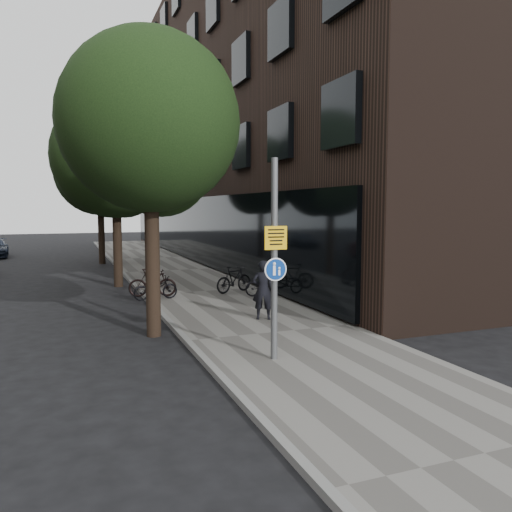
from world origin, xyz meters
name	(u,v)px	position (x,y,z in m)	size (l,w,h in m)	color
ground	(334,380)	(0.00, 0.00, 0.00)	(120.00, 120.00, 0.00)	black
sidewalk	(205,292)	(0.25, 10.00, 0.06)	(4.50, 60.00, 0.12)	slate
curb_edge	(145,296)	(-2.00, 10.00, 0.07)	(0.15, 60.00, 0.13)	slate
building_right_dark_brick	(279,117)	(8.50, 22.00, 9.00)	(12.00, 40.00, 18.00)	black
street_tree_near	(152,131)	(-2.53, 4.64, 5.11)	(4.40, 4.40, 7.50)	black
street_tree_mid	(117,161)	(-2.53, 13.14, 5.11)	(5.00, 5.00, 7.80)	black
street_tree_far	(101,175)	(-2.53, 22.14, 5.11)	(5.00, 5.00, 7.80)	black
signpost	(274,259)	(-0.68, 1.30, 2.19)	(0.47, 0.14, 4.10)	#595B5E
pedestrian	(263,290)	(0.48, 4.78, 0.95)	(0.61, 0.40, 1.66)	black
parked_bike_facade_near	(267,284)	(2.00, 8.20, 0.53)	(0.54, 1.56, 0.82)	black
parked_bike_facade_far	(234,279)	(1.15, 9.29, 0.61)	(0.46, 1.62, 0.97)	black
parked_bike_curb_near	(155,288)	(-1.80, 8.86, 0.52)	(0.53, 1.51, 0.80)	black
parked_bike_curb_far	(152,283)	(-1.80, 9.45, 0.62)	(0.47, 1.65, 0.99)	black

